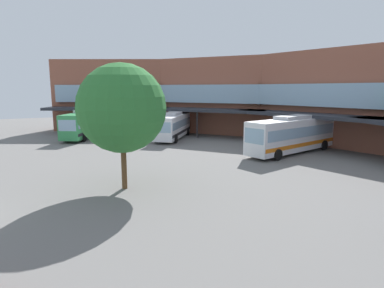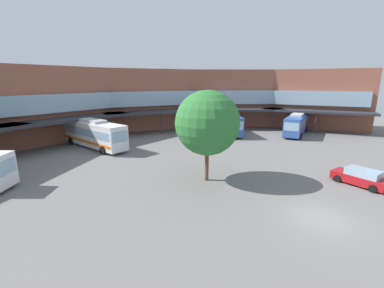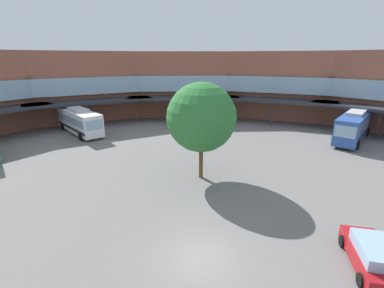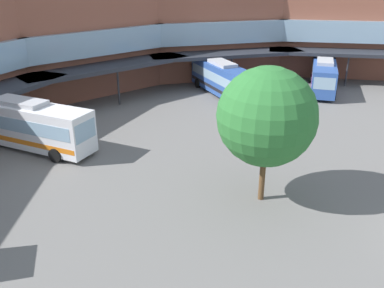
% 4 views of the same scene
% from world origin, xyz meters
% --- Properties ---
extents(station_building, '(82.88, 36.54, 11.27)m').
position_xyz_m(station_building, '(0.00, 28.67, 5.67)').
color(station_building, '#93543F').
rests_on(station_building, ground).
extents(bus_0, '(5.07, 12.62, 3.97)m').
position_xyz_m(bus_0, '(-5.38, 29.31, 2.01)').
color(bus_0, white).
rests_on(bus_0, ground).
extents(bus_1, '(11.81, 8.41, 3.85)m').
position_xyz_m(bus_1, '(-27.32, 11.91, 1.95)').
color(bus_1, '#338C4C').
rests_on(bus_1, ground).
extents(bus_4, '(9.66, 8.43, 3.61)m').
position_xyz_m(bus_4, '(-20.08, 22.02, 1.83)').
color(bus_4, white).
rests_on(bus_4, ground).
extents(plaza_tree, '(5.88, 5.88, 8.41)m').
position_xyz_m(plaza_tree, '(-1.33, 10.19, 5.46)').
color(plaza_tree, brown).
rests_on(plaza_tree, ground).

